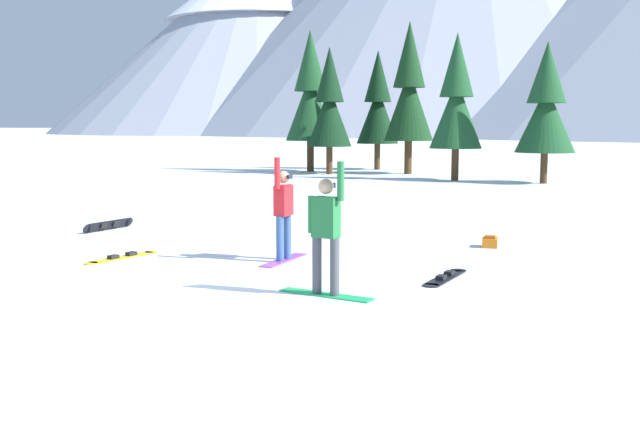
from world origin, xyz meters
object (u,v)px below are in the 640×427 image
(snowboarder_midground, at_px, (284,212))
(pine_tree_twin, at_px, (409,91))
(snowboarder_foreground, at_px, (326,232))
(pine_tree_leaning, at_px, (456,101))
(pine_tree_broad, at_px, (310,95))
(loose_snowboard_near_right, at_px, (445,277))
(backpack_orange, at_px, (490,242))
(pine_tree_slender, at_px, (329,105))
(loose_snowboard_far_spare, at_px, (122,257))
(loose_snowboard_near_left, at_px, (109,225))
(pine_tree_tall, at_px, (378,105))
(pine_tree_young, at_px, (546,106))

(snowboarder_midground, xyz_separation_m, pine_tree_twin, (-2.71, 25.85, 3.42))
(snowboarder_foreground, xyz_separation_m, pine_tree_leaning, (-1.36, 24.51, 2.75))
(pine_tree_twin, relative_size, pine_tree_broad, 1.02)
(snowboarder_foreground, height_order, loose_snowboard_near_right, snowboarder_foreground)
(snowboarder_foreground, relative_size, backpack_orange, 3.97)
(loose_snowboard_near_right, distance_m, pine_tree_slender, 27.18)
(loose_snowboard_near_right, xyz_separation_m, loose_snowboard_far_spare, (-6.45, -0.04, 0.00))
(backpack_orange, xyz_separation_m, pine_tree_leaning, (-3.37, 19.02, 3.64))
(loose_snowboard_near_left, distance_m, backpack_orange, 9.40)
(pine_tree_twin, xyz_separation_m, pine_tree_slender, (-3.95, -1.50, -0.73))
(snowboarder_midground, height_order, backpack_orange, snowboarder_midground)
(snowboarder_midground, height_order, pine_tree_twin, pine_tree_twin)
(loose_snowboard_far_spare, bearing_deg, pine_tree_twin, 89.00)
(pine_tree_broad, bearing_deg, pine_tree_leaning, -26.08)
(loose_snowboard_far_spare, xyz_separation_m, pine_tree_twin, (0.47, 26.58, 4.36))
(pine_tree_twin, height_order, pine_tree_tall, pine_tree_twin)
(pine_tree_leaning, bearing_deg, backpack_orange, -79.94)
(snowboarder_midground, height_order, loose_snowboard_near_right, snowboarder_midground)
(snowboarder_midground, xyz_separation_m, pine_tree_slender, (-6.67, 24.35, 2.69))
(loose_snowboard_far_spare, height_order, backpack_orange, backpack_orange)
(pine_tree_twin, bearing_deg, pine_tree_leaning, -52.18)
(pine_tree_twin, distance_m, pine_tree_leaning, 4.99)
(snowboarder_midground, bearing_deg, backpack_orange, 38.30)
(backpack_orange, relative_size, pine_tree_leaning, 0.08)
(loose_snowboard_far_spare, bearing_deg, backpack_orange, 27.94)
(backpack_orange, relative_size, pine_tree_broad, 0.07)
(backpack_orange, relative_size, pine_tree_young, 0.08)
(snowboarder_foreground, distance_m, pine_tree_young, 24.26)
(pine_tree_tall, bearing_deg, loose_snowboard_near_left, -91.09)
(snowboarder_foreground, relative_size, loose_snowboard_far_spare, 1.19)
(snowboarder_midground, xyz_separation_m, pine_tree_tall, (-5.20, 29.07, 2.80))
(pine_tree_broad, bearing_deg, pine_tree_tall, 42.31)
(loose_snowboard_far_spare, xyz_separation_m, pine_tree_slender, (-3.49, 25.08, 3.63))
(snowboarder_foreground, xyz_separation_m, pine_tree_broad, (-10.04, 28.76, 3.28))
(pine_tree_twin, xyz_separation_m, pine_tree_young, (7.08, -4.43, -0.94))
(pine_tree_leaning, bearing_deg, pine_tree_slender, 160.95)
(pine_tree_twin, relative_size, pine_tree_tall, 1.16)
(loose_snowboard_far_spare, bearing_deg, snowboarder_foreground, -20.72)
(snowboarder_midground, distance_m, pine_tree_twin, 26.22)
(pine_tree_young, bearing_deg, snowboarder_midground, -101.53)
(snowboarder_foreground, relative_size, pine_tree_tall, 0.30)
(pine_tree_broad, distance_m, pine_tree_tall, 4.32)
(loose_snowboard_near_left, relative_size, loose_snowboard_far_spare, 0.94)
(backpack_orange, bearing_deg, pine_tree_twin, 105.61)
(pine_tree_twin, distance_m, pine_tree_tall, 4.12)
(pine_tree_broad, relative_size, pine_tree_tall, 1.14)
(pine_tree_slender, bearing_deg, pine_tree_young, -14.89)
(pine_tree_young, bearing_deg, snowboarder_foreground, -96.40)
(loose_snowboard_near_left, relative_size, pine_tree_slender, 0.25)
(loose_snowboard_near_left, height_order, pine_tree_leaning, pine_tree_leaning)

